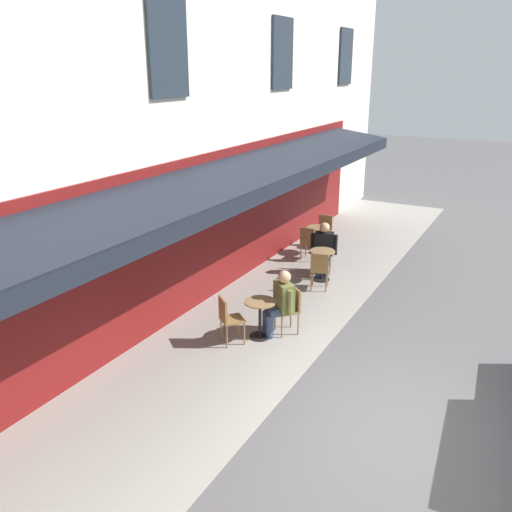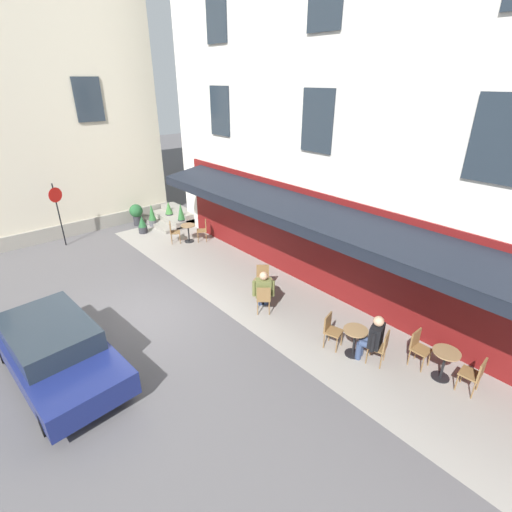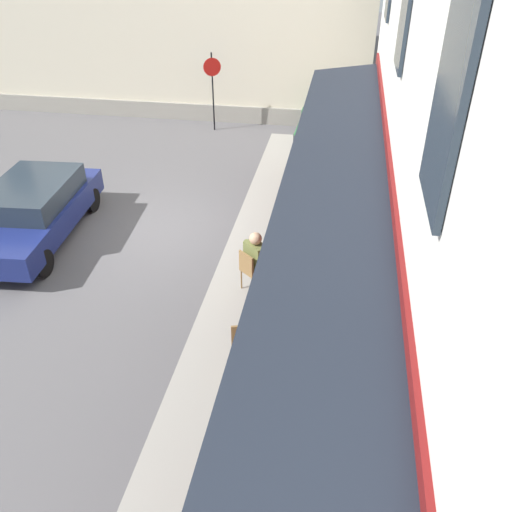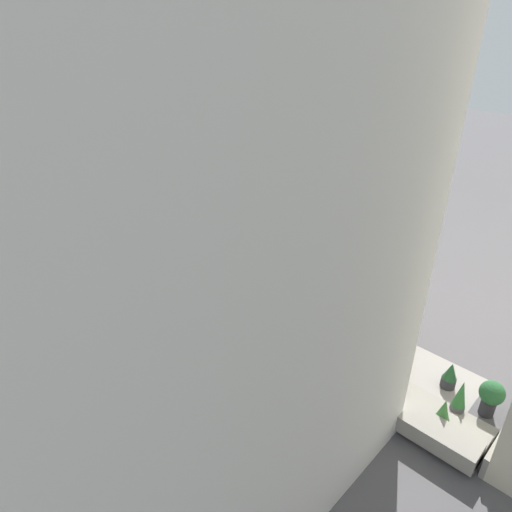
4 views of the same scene
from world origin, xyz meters
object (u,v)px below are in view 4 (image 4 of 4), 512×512
(cafe_chair_wicker_corner_left, at_px, (145,241))
(cafe_table_far_end, at_px, (136,237))
(cafe_chair_wicker_back_row, at_px, (236,262))
(parked_car_navy, at_px, (345,225))
(cafe_chair_wicker_near_door, at_px, (239,280))
(cafe_chair_wicker_by_window, at_px, (166,240))
(potted_plant_entrance_left, at_px, (400,391))
(cafe_chair_wicker_corner_right, at_px, (126,232))
(cafe_table_streetside, at_px, (358,353))
(cafe_table_mid_terrace, at_px, (179,244))
(potted_plant_by_steps, at_px, (442,417))
(cafe_chair_wicker_under_awning, at_px, (378,347))
(seated_companion_in_olive, at_px, (237,262))
(cafe_chair_wicker_facing_street, at_px, (192,246))
(potted_plant_entrance_right, at_px, (460,398))
(potted_plant_under_sign, at_px, (491,396))
(potted_plant_mid_terrace, at_px, (450,376))
(cafe_chair_wicker_kerbside, at_px, (337,355))
(cafe_table_near_entrance, at_px, (238,272))
(seated_patron_in_black, at_px, (170,237))

(cafe_chair_wicker_corner_left, bearing_deg, cafe_table_far_end, -179.55)
(cafe_chair_wicker_back_row, distance_m, parked_car_navy, 5.42)
(cafe_chair_wicker_near_door, distance_m, cafe_chair_wicker_by_window, 4.40)
(potted_plant_entrance_left, bearing_deg, cafe_chair_wicker_corner_right, 178.22)
(cafe_chair_wicker_by_window, xyz_separation_m, cafe_table_streetside, (9.52, -0.52, -0.06))
(cafe_table_mid_terrace, distance_m, potted_plant_by_steps, 11.68)
(potted_plant_by_steps, bearing_deg, cafe_chair_wicker_under_awning, 154.76)
(cafe_table_mid_terrace, bearing_deg, seated_companion_in_olive, 6.51)
(cafe_chair_wicker_under_awning, bearing_deg, cafe_chair_wicker_by_window, -179.81)
(cafe_table_streetside, height_order, cafe_table_far_end, same)
(cafe_chair_wicker_facing_street, relative_size, potted_plant_entrance_left, 0.77)
(cafe_chair_wicker_by_window, height_order, cafe_table_far_end, cafe_chair_wicker_by_window)
(cafe_table_streetside, relative_size, potted_plant_entrance_right, 0.71)
(cafe_chair_wicker_near_door, xyz_separation_m, parked_car_navy, (0.29, 6.09, 0.16))
(cafe_chair_wicker_back_row, height_order, cafe_chair_wicker_by_window, same)
(cafe_chair_wicker_back_row, relative_size, potted_plant_under_sign, 0.90)
(cafe_table_mid_terrace, height_order, cafe_chair_wicker_corner_left, cafe_chair_wicker_corner_left)
(cafe_table_far_end, relative_size, seated_companion_in_olive, 0.58)
(cafe_chair_wicker_corner_right, distance_m, potted_plant_mid_terrace, 13.63)
(cafe_table_mid_terrace, distance_m, cafe_table_streetside, 8.95)
(cafe_chair_wicker_kerbside, bearing_deg, cafe_chair_wicker_corner_left, 177.73)
(cafe_chair_wicker_corner_right, height_order, potted_plant_entrance_left, potted_plant_entrance_left)
(cafe_chair_wicker_by_window, height_order, potted_plant_entrance_left, potted_plant_entrance_left)
(cafe_chair_wicker_near_door, distance_m, cafe_chair_wicker_corner_right, 6.27)
(potted_plant_under_sign, bearing_deg, parked_car_navy, 145.10)
(potted_plant_under_sign, bearing_deg, cafe_table_near_entrance, -179.99)
(cafe_chair_wicker_near_door, relative_size, cafe_chair_wicker_under_awning, 1.00)
(cafe_chair_wicker_by_window, bearing_deg, potted_plant_entrance_left, -5.75)
(cafe_table_mid_terrace, xyz_separation_m, cafe_chair_wicker_under_awning, (9.22, -0.16, 0.06))
(cafe_table_mid_terrace, height_order, cafe_chair_wicker_facing_street, cafe_chair_wicker_facing_street)
(potted_plant_by_steps, relative_size, potted_plant_entrance_left, 0.87)
(seated_patron_in_black, bearing_deg, cafe_table_near_entrance, 3.05)
(cafe_chair_wicker_corner_right, height_order, seated_patron_in_black, seated_patron_in_black)
(cafe_chair_wicker_by_window, bearing_deg, cafe_table_near_entrance, 3.85)
(cafe_chair_wicker_facing_street, distance_m, cafe_chair_wicker_corner_left, 2.07)
(seated_patron_in_black, bearing_deg, seated_companion_in_olive, 7.88)
(cafe_table_near_entrance, relative_size, cafe_table_streetside, 1.00)
(cafe_chair_wicker_back_row, bearing_deg, cafe_chair_wicker_under_awning, -5.75)
(potted_plant_entrance_left, xyz_separation_m, potted_plant_under_sign, (1.72, 1.38, 0.03))
(cafe_chair_wicker_back_row, relative_size, potted_plant_entrance_left, 0.77)
(cafe_chair_wicker_corner_right, height_order, seated_companion_in_olive, seated_companion_in_olive)
(cafe_table_mid_terrace, xyz_separation_m, parked_car_navy, (4.09, 5.75, 0.22))
(cafe_chair_wicker_facing_street, xyz_separation_m, potted_plant_entrance_left, (9.91, -1.49, 0.03))
(potted_plant_entrance_left, height_order, potted_plant_under_sign, potted_plant_entrance_left)
(parked_car_navy, bearing_deg, potted_plant_under_sign, -34.90)
(cafe_chair_wicker_by_window, bearing_deg, potted_plant_mid_terrace, 2.51)
(cafe_chair_wicker_facing_street, xyz_separation_m, cafe_chair_wicker_kerbside, (7.97, -1.42, 0.00))
(cafe_table_streetside, xyz_separation_m, cafe_table_far_end, (-10.73, -0.15, 0.00))
(cafe_chair_wicker_near_door, height_order, cafe_chair_wicker_by_window, same)
(cafe_chair_wicker_facing_street, height_order, cafe_chair_wicker_by_window, same)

